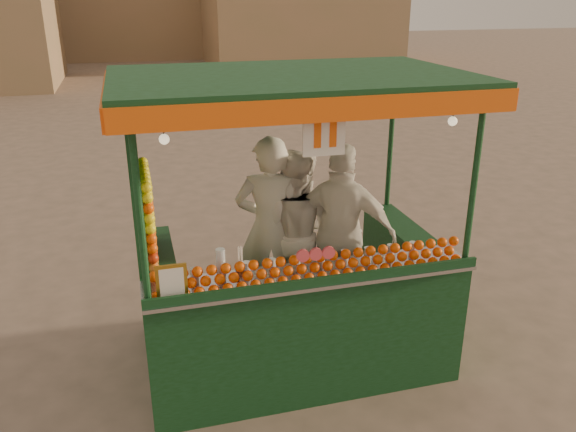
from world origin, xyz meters
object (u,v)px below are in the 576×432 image
object	(u,v)px
vendor_left	(270,228)
juice_cart	(287,280)
vendor_middle	(294,232)
vendor_right	(342,234)

from	to	relation	value
vendor_left	juice_cart	bearing A→B (deg)	110.11
vendor_left	vendor_middle	xyz separation A→B (m)	(0.26, 0.04, -0.08)
juice_cart	vendor_right	bearing A→B (deg)	16.96
vendor_middle	vendor_left	bearing A→B (deg)	41.63
juice_cart	vendor_middle	xyz separation A→B (m)	(0.21, 0.48, 0.27)
vendor_middle	vendor_right	xyz separation A→B (m)	(0.39, -0.30, 0.05)
vendor_right	juice_cart	bearing A→B (deg)	46.24
vendor_left	vendor_middle	world-z (taller)	vendor_left
vendor_left	vendor_right	distance (m)	0.69
juice_cart	vendor_middle	bearing A→B (deg)	66.62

